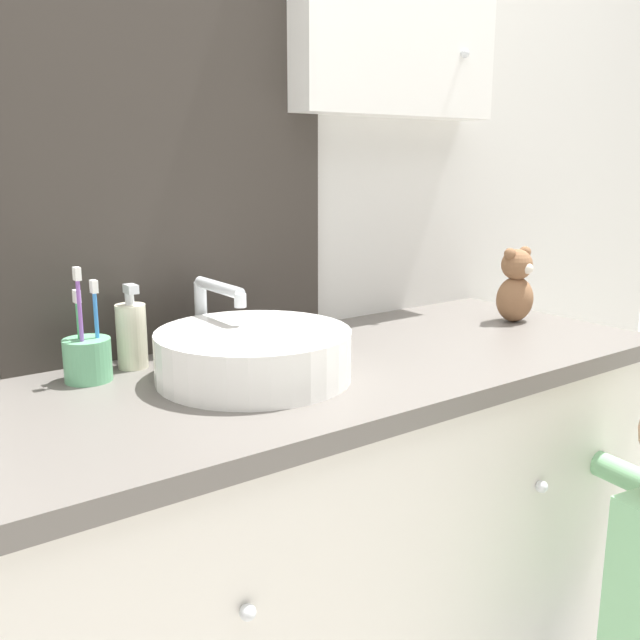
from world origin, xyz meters
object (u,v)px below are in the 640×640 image
object	(u,v)px
soap_dispenser	(132,334)
teddy_bear	(516,287)
sink_basin	(253,353)
toothbrush_holder	(87,357)

from	to	relation	value
soap_dispenser	teddy_bear	world-z (taller)	teddy_bear
sink_basin	teddy_bear	size ratio (longest dim) A/B	2.23
sink_basin	teddy_bear	world-z (taller)	teddy_bear
sink_basin	toothbrush_holder	xyz separation A→B (m)	(-0.24, 0.15, -0.00)
soap_dispenser	teddy_bear	bearing A→B (deg)	-11.05
toothbrush_holder	teddy_bear	bearing A→B (deg)	-8.24
sink_basin	soap_dispenser	size ratio (longest dim) A/B	2.51
toothbrush_holder	teddy_bear	size ratio (longest dim) A/B	1.14
teddy_bear	sink_basin	bearing A→B (deg)	-178.76
teddy_bear	toothbrush_holder	bearing A→B (deg)	171.76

